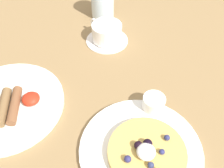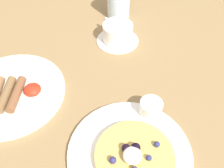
{
  "view_description": "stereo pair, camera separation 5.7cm",
  "coord_description": "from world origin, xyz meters",
  "px_view_note": "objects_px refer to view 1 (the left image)",
  "views": [
    {
      "loc": [
        -0.21,
        -0.32,
        0.46
      ],
      "look_at": [
        0.02,
        -0.01,
        0.04
      ],
      "focal_mm": 38.9,
      "sensor_mm": 36.0,
      "label": 1
    },
    {
      "loc": [
        -0.16,
        -0.35,
        0.46
      ],
      "look_at": [
        0.02,
        -0.01,
        0.04
      ],
      "focal_mm": 38.9,
      "sensor_mm": 36.0,
      "label": 2
    }
  ],
  "objects_px": {
    "breakfast_plate": "(7,104)",
    "pancake_plate": "(141,150)",
    "coffee_cup": "(107,32)",
    "water_glass": "(103,2)",
    "coffee_saucer": "(107,40)",
    "syrup_ramekin": "(154,103)"
  },
  "relations": [
    {
      "from": "coffee_saucer",
      "to": "water_glass",
      "type": "xyz_separation_m",
      "value": [
        0.07,
        0.12,
        0.05
      ]
    },
    {
      "from": "breakfast_plate",
      "to": "water_glass",
      "type": "distance_m",
      "value": 0.45
    },
    {
      "from": "pancake_plate",
      "to": "coffee_cup",
      "type": "height_order",
      "value": "coffee_cup"
    },
    {
      "from": "breakfast_plate",
      "to": "coffee_cup",
      "type": "distance_m",
      "value": 0.34
    },
    {
      "from": "breakfast_plate",
      "to": "pancake_plate",
      "type": "bearing_deg",
      "value": -56.86
    },
    {
      "from": "syrup_ramekin",
      "to": "water_glass",
      "type": "height_order",
      "value": "water_glass"
    },
    {
      "from": "pancake_plate",
      "to": "coffee_saucer",
      "type": "height_order",
      "value": "pancake_plate"
    },
    {
      "from": "coffee_saucer",
      "to": "coffee_cup",
      "type": "distance_m",
      "value": 0.03
    },
    {
      "from": "coffee_cup",
      "to": "coffee_saucer",
      "type": "bearing_deg",
      "value": -81.88
    },
    {
      "from": "water_glass",
      "to": "coffee_cup",
      "type": "bearing_deg",
      "value": -119.95
    },
    {
      "from": "pancake_plate",
      "to": "water_glass",
      "type": "relative_size",
      "value": 2.33
    },
    {
      "from": "syrup_ramekin",
      "to": "coffee_cup",
      "type": "distance_m",
      "value": 0.29
    },
    {
      "from": "syrup_ramekin",
      "to": "breakfast_plate",
      "type": "height_order",
      "value": "syrup_ramekin"
    },
    {
      "from": "syrup_ramekin",
      "to": "coffee_saucer",
      "type": "bearing_deg",
      "value": 76.49
    },
    {
      "from": "coffee_saucer",
      "to": "coffee_cup",
      "type": "height_order",
      "value": "coffee_cup"
    },
    {
      "from": "breakfast_plate",
      "to": "coffee_saucer",
      "type": "bearing_deg",
      "value": 10.89
    },
    {
      "from": "coffee_saucer",
      "to": "water_glass",
      "type": "height_order",
      "value": "water_glass"
    },
    {
      "from": "pancake_plate",
      "to": "water_glass",
      "type": "height_order",
      "value": "water_glass"
    },
    {
      "from": "coffee_cup",
      "to": "water_glass",
      "type": "bearing_deg",
      "value": 60.05
    },
    {
      "from": "coffee_cup",
      "to": "water_glass",
      "type": "xyz_separation_m",
      "value": [
        0.07,
        0.12,
        0.02
      ]
    },
    {
      "from": "coffee_saucer",
      "to": "breakfast_plate",
      "type": "bearing_deg",
      "value": -169.11
    },
    {
      "from": "breakfast_plate",
      "to": "coffee_saucer",
      "type": "distance_m",
      "value": 0.34
    }
  ]
}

